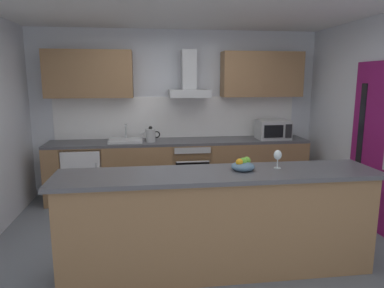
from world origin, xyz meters
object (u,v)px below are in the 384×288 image
object	(u,v)px
oven	(190,168)
wine_glass	(278,156)
sink	(126,140)
range_hood	(189,82)
refrigerator	(85,174)
kettle	(151,135)
fruit_bowl	(243,166)
microwave	(273,130)

from	to	relation	value
oven	wine_glass	distance (m)	2.31
sink	range_hood	xyz separation A→B (m)	(0.98, 0.12, 0.86)
refrigerator	kettle	xyz separation A→B (m)	(1.01, -0.03, 0.58)
fruit_bowl	kettle	bearing A→B (deg)	111.24
sink	oven	bearing A→B (deg)	-0.64
oven	fruit_bowl	xyz separation A→B (m)	(0.22, -2.17, 0.58)
oven	sink	distance (m)	1.09
refrigerator	sink	world-z (taller)	sink
refrigerator	range_hood	distance (m)	2.12
refrigerator	sink	distance (m)	0.81
refrigerator	wine_glass	world-z (taller)	wine_glass
microwave	oven	bearing A→B (deg)	178.79
wine_glass	refrigerator	bearing A→B (deg)	135.65
kettle	wine_glass	xyz separation A→B (m)	(1.18, -2.10, 0.11)
sink	wine_glass	xyz separation A→B (m)	(1.55, -2.15, 0.19)
microwave	range_hood	xyz separation A→B (m)	(-1.32, 0.16, 0.74)
oven	fruit_bowl	size ratio (longest dim) A/B	3.64
microwave	fruit_bowl	bearing A→B (deg)	-117.23
range_hood	wine_glass	world-z (taller)	range_hood
microwave	range_hood	bearing A→B (deg)	173.21
oven	fruit_bowl	world-z (taller)	fruit_bowl
oven	kettle	xyz separation A→B (m)	(-0.61, -0.03, 0.55)
sink	range_hood	distance (m)	1.31
wine_glass	sink	bearing A→B (deg)	125.85
wine_glass	fruit_bowl	world-z (taller)	wine_glass
refrigerator	oven	bearing A→B (deg)	0.10
wine_glass	range_hood	bearing A→B (deg)	104.12
microwave	kettle	world-z (taller)	microwave
fruit_bowl	range_hood	bearing A→B (deg)	95.51
sink	fruit_bowl	xyz separation A→B (m)	(1.20, -2.18, 0.11)
sink	range_hood	world-z (taller)	range_hood
range_hood	fruit_bowl	bearing A→B (deg)	-84.49
microwave	range_hood	world-z (taller)	range_hood
range_hood	wine_glass	bearing A→B (deg)	-75.88
range_hood	microwave	bearing A→B (deg)	-6.79
refrigerator	fruit_bowl	bearing A→B (deg)	-49.70
microwave	refrigerator	bearing A→B (deg)	179.51
kettle	microwave	bearing A→B (deg)	0.17
kettle	fruit_bowl	size ratio (longest dim) A/B	1.31
range_hood	wine_glass	size ratio (longest dim) A/B	4.05
kettle	range_hood	size ratio (longest dim) A/B	0.40
oven	microwave	world-z (taller)	microwave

